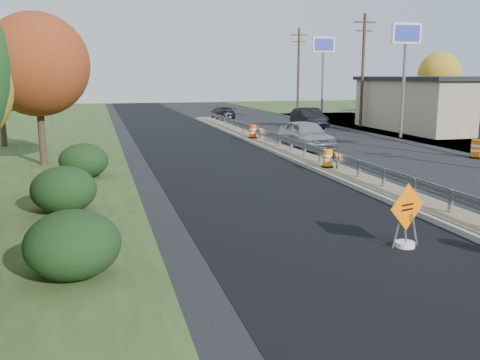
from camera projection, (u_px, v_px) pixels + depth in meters
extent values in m
plane|color=black|center=(383.00, 193.00, 20.25)|extent=(140.00, 140.00, 0.00)
cube|color=black|center=(214.00, 158.00, 28.61)|extent=(7.20, 120.00, 0.01)
cube|color=gray|center=(305.00, 159.00, 27.81)|extent=(1.60, 55.00, 0.18)
cube|color=brown|center=(305.00, 157.00, 27.79)|extent=(1.25, 55.00, 0.05)
cube|color=silver|center=(451.00, 201.00, 16.34)|extent=(0.10, 0.15, 0.70)
cube|color=silver|center=(414.00, 188.00, 18.24)|extent=(0.10, 0.15, 0.70)
cube|color=silver|center=(384.00, 178.00, 20.13)|extent=(0.10, 0.15, 0.70)
cube|color=silver|center=(359.00, 169.00, 22.03)|extent=(0.10, 0.15, 0.70)
cube|color=silver|center=(338.00, 161.00, 23.93)|extent=(0.10, 0.15, 0.70)
cube|color=silver|center=(320.00, 155.00, 25.82)|extent=(0.10, 0.15, 0.70)
cube|color=silver|center=(305.00, 150.00, 27.72)|extent=(0.10, 0.15, 0.70)
cube|color=silver|center=(291.00, 145.00, 29.61)|extent=(0.10, 0.15, 0.70)
cube|color=silver|center=(280.00, 141.00, 31.51)|extent=(0.10, 0.15, 0.70)
cube|color=silver|center=(269.00, 137.00, 33.41)|extent=(0.10, 0.15, 0.70)
cube|color=silver|center=(260.00, 134.00, 35.30)|extent=(0.10, 0.15, 0.70)
cube|color=silver|center=(251.00, 131.00, 37.20)|extent=(0.10, 0.15, 0.70)
cube|color=silver|center=(244.00, 128.00, 39.09)|extent=(0.10, 0.15, 0.70)
cube|color=silver|center=(237.00, 125.00, 40.99)|extent=(0.10, 0.15, 0.70)
cube|color=silver|center=(231.00, 123.00, 42.89)|extent=(0.10, 0.15, 0.70)
cube|color=silver|center=(225.00, 121.00, 44.78)|extent=(0.10, 0.15, 0.70)
cube|color=silver|center=(219.00, 119.00, 46.68)|extent=(0.10, 0.15, 0.70)
cube|color=silver|center=(215.00, 118.00, 48.57)|extent=(0.10, 0.15, 0.70)
cube|color=silver|center=(210.00, 116.00, 50.47)|extent=(0.10, 0.15, 0.70)
cube|color=silver|center=(298.00, 143.00, 28.63)|extent=(0.04, 46.00, 0.34)
cube|color=silver|center=(298.00, 145.00, 28.64)|extent=(0.06, 46.00, 0.03)
cube|color=silver|center=(298.00, 142.00, 28.61)|extent=(0.06, 46.00, 0.03)
cube|color=black|center=(391.00, 111.00, 41.95)|extent=(0.08, 7.20, 2.20)
cylinder|color=slate|center=(403.00, 89.00, 37.42)|extent=(0.22, 0.22, 6.80)
cube|color=white|center=(406.00, 33.00, 36.68)|extent=(2.20, 0.25, 1.40)
cube|color=#263FB2|center=(406.00, 33.00, 36.68)|extent=(1.90, 0.30, 1.10)
cylinder|color=slate|center=(322.00, 86.00, 50.69)|extent=(0.22, 0.22, 6.80)
cube|color=white|center=(324.00, 44.00, 49.96)|extent=(2.20, 0.25, 1.40)
cube|color=#263FB2|center=(324.00, 44.00, 49.96)|extent=(1.90, 0.30, 1.10)
cylinder|color=#473523|center=(363.00, 71.00, 45.00)|extent=(0.26, 0.26, 9.40)
cube|color=#473523|center=(365.00, 22.00, 44.23)|extent=(1.90, 0.12, 0.12)
cube|color=#473523|center=(364.00, 31.00, 44.37)|extent=(1.50, 0.10, 0.10)
cylinder|color=#473523|center=(298.00, 72.00, 59.22)|extent=(0.26, 0.26, 9.40)
cube|color=#473523|center=(299.00, 35.00, 58.45)|extent=(1.90, 0.12, 0.12)
cube|color=#473523|center=(299.00, 42.00, 58.59)|extent=(1.50, 0.10, 0.10)
ellipsoid|color=black|center=(73.00, 244.00, 11.63)|extent=(2.09, 2.09, 1.52)
ellipsoid|color=black|center=(64.00, 189.00, 17.19)|extent=(2.09, 2.09, 1.52)
ellipsoid|color=black|center=(84.00, 161.00, 23.00)|extent=(2.09, 2.09, 1.52)
cylinder|color=#473523|center=(42.00, 132.00, 26.12)|extent=(0.36, 0.36, 3.30)
sphere|color=#9A4F1A|center=(37.00, 64.00, 25.49)|extent=(4.95, 4.95, 4.95)
cylinder|color=#473523|center=(3.00, 124.00, 32.98)|extent=(0.36, 0.36, 2.86)
cylinder|color=#473523|center=(438.00, 101.00, 58.77)|extent=(0.36, 0.36, 3.08)
sphere|color=gold|center=(440.00, 74.00, 58.18)|extent=(4.62, 4.62, 4.62)
cylinder|color=white|center=(405.00, 245.00, 13.80)|extent=(0.51, 0.51, 0.15)
cube|color=slate|center=(397.00, 231.00, 13.66)|extent=(0.30, 0.13, 0.88)
cube|color=slate|center=(414.00, 230.00, 13.79)|extent=(0.30, 0.13, 0.88)
cube|color=slate|center=(405.00, 230.00, 13.77)|extent=(0.10, 0.22, 0.90)
cube|color=orange|center=(407.00, 207.00, 13.60)|extent=(1.17, 0.41, 1.22)
cube|color=black|center=(408.00, 205.00, 13.57)|extent=(0.42, 0.14, 0.05)
cube|color=black|center=(407.00, 210.00, 13.60)|extent=(0.42, 0.14, 0.05)
cylinder|color=black|center=(327.00, 166.00, 24.45)|extent=(0.55, 0.55, 0.07)
cylinder|color=orange|center=(328.00, 158.00, 24.37)|extent=(0.44, 0.44, 0.77)
cylinder|color=white|center=(328.00, 155.00, 24.35)|extent=(0.45, 0.45, 0.10)
cylinder|color=white|center=(328.00, 160.00, 24.39)|extent=(0.45, 0.45, 0.10)
cylinder|color=black|center=(253.00, 137.00, 35.82)|extent=(0.60, 0.60, 0.08)
cylinder|color=#FF470A|center=(253.00, 131.00, 35.74)|extent=(0.48, 0.48, 0.83)
cylinder|color=white|center=(253.00, 129.00, 35.71)|extent=(0.49, 0.49, 0.11)
cylinder|color=white|center=(253.00, 132.00, 35.75)|extent=(0.49, 0.49, 0.11)
cylinder|color=black|center=(476.00, 157.00, 28.66)|extent=(0.68, 0.68, 0.09)
cylinder|color=orange|center=(476.00, 148.00, 28.57)|extent=(0.54, 0.54, 0.95)
cylinder|color=white|center=(477.00, 146.00, 28.54)|extent=(0.56, 0.56, 0.12)
cylinder|color=white|center=(476.00, 150.00, 28.59)|extent=(0.56, 0.56, 0.12)
cylinder|color=black|center=(310.00, 123.00, 48.82)|extent=(0.61, 0.61, 0.08)
cylinder|color=orange|center=(310.00, 119.00, 48.74)|extent=(0.49, 0.49, 0.85)
cylinder|color=white|center=(310.00, 117.00, 48.72)|extent=(0.50, 0.50, 0.11)
cylinder|color=white|center=(310.00, 120.00, 48.76)|extent=(0.50, 0.50, 0.11)
imported|color=#AFAEB3|center=(306.00, 135.00, 32.19)|extent=(2.28, 5.12, 1.71)
imported|color=black|center=(309.00, 118.00, 45.24)|extent=(1.94, 5.12, 1.67)
imported|color=black|center=(222.00, 113.00, 54.22)|extent=(2.00, 4.50, 1.28)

